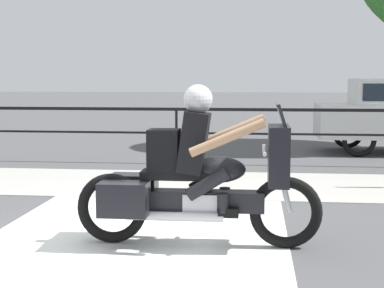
# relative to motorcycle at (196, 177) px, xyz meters

# --- Properties ---
(ground_plane) EXTENTS (120.00, 120.00, 0.00)m
(ground_plane) POSITION_rel_motorcycle_xyz_m (-0.95, -0.02, -0.70)
(ground_plane) COLOR #4C4C4F
(sidewalk_band) EXTENTS (44.00, 2.40, 0.01)m
(sidewalk_band) POSITION_rel_motorcycle_xyz_m (-0.95, 3.38, -0.69)
(sidewalk_band) COLOR #A8A59E
(sidewalk_band) RESTS_ON ground
(crosswalk_band) EXTENTS (3.16, 6.00, 0.01)m
(crosswalk_band) POSITION_rel_motorcycle_xyz_m (-0.65, -0.22, -0.69)
(crosswalk_band) COLOR silver
(crosswalk_band) RESTS_ON ground
(fence_railing) EXTENTS (36.00, 0.05, 1.09)m
(fence_railing) POSITION_rel_motorcycle_xyz_m (-0.95, 5.54, 0.17)
(fence_railing) COLOR black
(fence_railing) RESTS_ON ground
(motorcycle) EXTENTS (2.47, 0.76, 1.61)m
(motorcycle) POSITION_rel_motorcycle_xyz_m (0.00, 0.00, 0.00)
(motorcycle) COLOR black
(motorcycle) RESTS_ON ground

